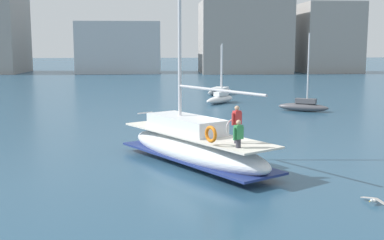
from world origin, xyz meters
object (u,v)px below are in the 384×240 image
moored_sloop_far (220,98)px  seagull (375,201)px  moored_catamaran (304,106)px  moored_sloop_near (220,91)px  main_sailboat (194,145)px

moored_sloop_far → seagull: (1.62, -30.56, -0.33)m
moored_catamaran → seagull: (-4.67, -24.28, -0.34)m
moored_sloop_near → moored_catamaran: (5.28, -14.44, 0.01)m
moored_catamaran → moored_sloop_far: bearing=135.1°
moored_catamaran → seagull: moored_catamaran is taller
moored_catamaran → main_sailboat: bearing=-120.4°
moored_catamaran → seagull: size_ratio=5.24×
main_sailboat → moored_sloop_near: size_ratio=2.37×
moored_sloop_near → moored_catamaran: moored_catamaran is taller
moored_sloop_near → moored_catamaran: bearing=-69.9°
moored_sloop_far → moored_catamaran: moored_catamaran is taller
main_sailboat → seagull: size_ratio=10.58×
main_sailboat → moored_sloop_near: (5.27, 32.42, -0.43)m
moored_sloop_near → seagull: size_ratio=4.47×
moored_sloop_far → seagull: moored_sloop_far is taller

